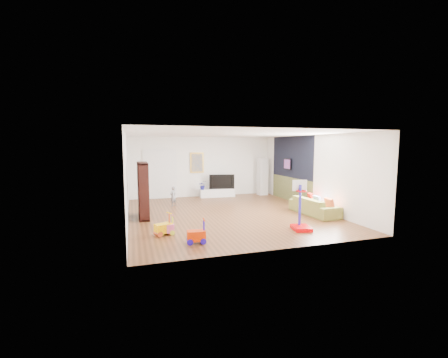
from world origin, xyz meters
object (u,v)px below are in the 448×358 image
object	(u,v)px
bookshelf	(143,190)
basketball_hoop	(302,205)
sofa	(314,206)
media_console	(217,193)

from	to	relation	value
bookshelf	basketball_hoop	bearing A→B (deg)	-34.11
sofa	basketball_hoop	world-z (taller)	basketball_hoop
media_console	sofa	world-z (taller)	sofa
bookshelf	basketball_hoop	size ratio (longest dim) A/B	1.30
media_console	basketball_hoop	size ratio (longest dim) A/B	1.15
bookshelf	sofa	distance (m)	5.71
media_console	basketball_hoop	world-z (taller)	basketball_hoop
media_console	bookshelf	size ratio (longest dim) A/B	0.89
sofa	basketball_hoop	xyz separation A→B (m)	(-1.44, -1.53, 0.41)
media_console	sofa	distance (m)	4.83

